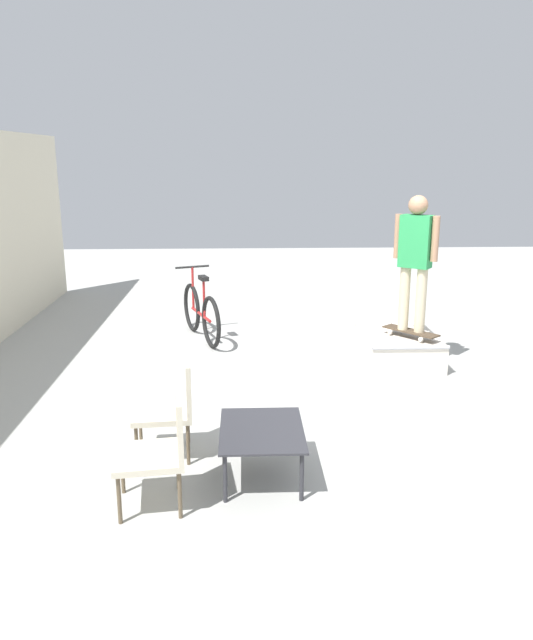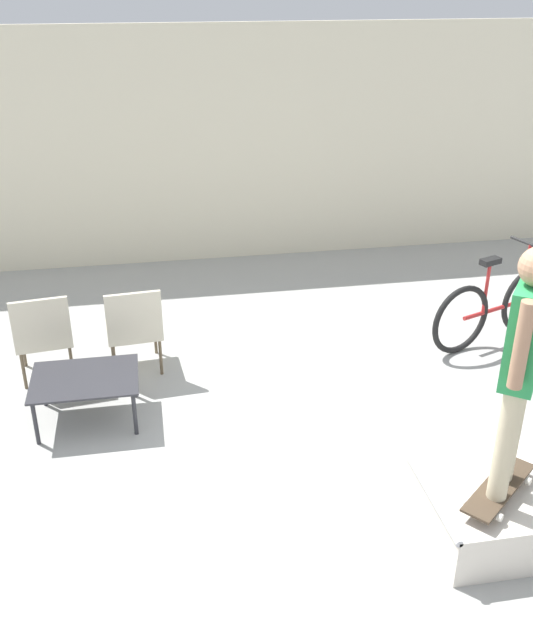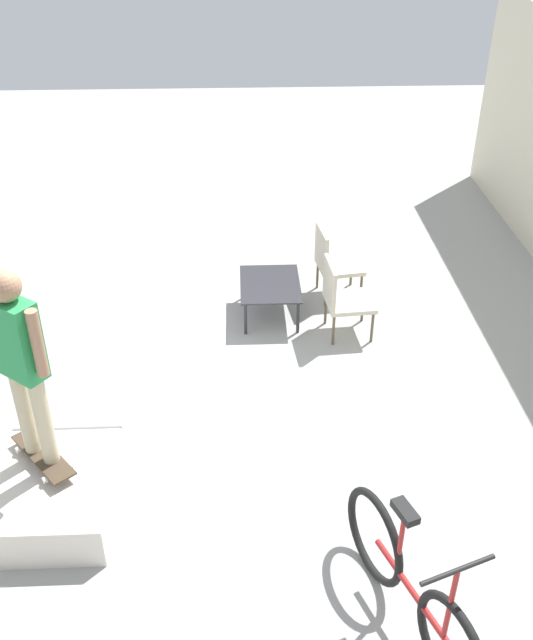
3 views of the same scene
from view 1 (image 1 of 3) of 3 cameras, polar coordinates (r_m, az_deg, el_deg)
ground_plane at (r=7.05m, az=9.04°, el=-7.29°), size 24.00×24.00×0.00m
skate_ramp_box at (r=8.39m, az=11.95°, el=-2.50°), size 1.22×0.95×0.40m
skateboard_on_ramp at (r=8.19m, az=13.04°, el=-1.02°), size 0.71×0.64×0.07m
person_skater at (r=7.98m, az=13.46°, el=6.01°), size 0.39×0.48×1.70m
coffee_table at (r=5.27m, az=-0.44°, el=-10.36°), size 0.91×0.70×0.43m
patio_chair_left at (r=4.89m, az=-9.64°, el=-11.22°), size 0.58×0.58×0.90m
patio_chair_right at (r=5.66m, az=-8.57°, el=-7.49°), size 0.56×0.56×0.90m
bicycle at (r=9.23m, az=-6.02°, el=0.64°), size 1.63×0.71×1.04m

